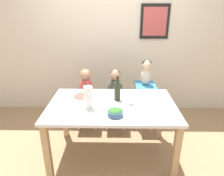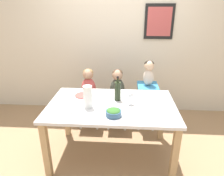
% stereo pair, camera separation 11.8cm
% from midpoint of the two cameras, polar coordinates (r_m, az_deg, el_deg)
% --- Properties ---
extents(ground_plane, '(14.00, 14.00, 0.00)m').
position_cam_midpoint_polar(ground_plane, '(2.85, 1.15, -18.41)').
color(ground_plane, '#9E7A56').
extents(wall_back, '(10.00, 0.09, 2.70)m').
position_cam_midpoint_polar(wall_back, '(3.58, 2.46, 14.07)').
color(wall_back, beige).
rests_on(wall_back, ground_plane).
extents(dining_table, '(1.53, 0.95, 0.76)m').
position_cam_midpoint_polar(dining_table, '(2.47, 1.26, -6.68)').
color(dining_table, silver).
rests_on(dining_table, ground_plane).
extents(chair_far_left, '(0.36, 0.44, 0.47)m').
position_cam_midpoint_polar(chair_far_left, '(3.28, -5.45, -4.39)').
color(chair_far_left, silver).
rests_on(chair_far_left, ground_plane).
extents(chair_far_center, '(0.36, 0.44, 0.47)m').
position_cam_midpoint_polar(chair_far_center, '(3.24, 2.52, -4.65)').
color(chair_far_center, silver).
rests_on(chair_far_center, ground_plane).
extents(chair_right_highchair, '(0.31, 0.37, 0.74)m').
position_cam_midpoint_polar(chair_right_highchair, '(3.19, 11.04, -1.96)').
color(chair_right_highchair, silver).
rests_on(chair_right_highchair, ground_plane).
extents(person_child_left, '(0.23, 0.20, 0.50)m').
position_cam_midpoint_polar(person_child_left, '(3.14, -5.67, 1.07)').
color(person_child_left, '#C64C4C').
rests_on(person_child_left, chair_far_left).
extents(person_child_center, '(0.23, 0.20, 0.50)m').
position_cam_midpoint_polar(person_child_center, '(3.10, 2.62, 0.88)').
color(person_child_center, '#3D4238').
rests_on(person_child_center, chair_far_center).
extents(person_baby_right, '(0.16, 0.15, 0.38)m').
position_cam_midpoint_polar(person_baby_right, '(3.06, 11.56, 4.68)').
color(person_baby_right, beige).
rests_on(person_baby_right, chair_right_highchair).
extents(wine_bottle, '(0.08, 0.08, 0.31)m').
position_cam_midpoint_polar(wine_bottle, '(2.48, 2.97, -0.80)').
color(wine_bottle, '#232D19').
rests_on(wine_bottle, dining_table).
extents(paper_towel_roll, '(0.10, 0.10, 0.26)m').
position_cam_midpoint_polar(paper_towel_roll, '(2.30, -5.48, -2.55)').
color(paper_towel_roll, white).
rests_on(paper_towel_roll, dining_table).
extents(wine_glass_near, '(0.07, 0.07, 0.16)m').
position_cam_midpoint_polar(wine_glass_near, '(2.38, 6.67, -2.12)').
color(wine_glass_near, white).
rests_on(wine_glass_near, dining_table).
extents(salad_bowl_large, '(0.17, 0.17, 0.08)m').
position_cam_midpoint_polar(salad_bowl_large, '(2.16, 2.01, -7.00)').
color(salad_bowl_large, '#335675').
rests_on(salad_bowl_large, dining_table).
extents(dinner_plate_front_left, '(0.22, 0.22, 0.01)m').
position_cam_midpoint_polar(dinner_plate_front_left, '(2.31, -11.73, -6.29)').
color(dinner_plate_front_left, silver).
rests_on(dinner_plate_front_left, dining_table).
extents(dinner_plate_back_left, '(0.22, 0.22, 0.01)m').
position_cam_midpoint_polar(dinner_plate_back_left, '(2.66, -6.99, -2.07)').
color(dinner_plate_back_left, '#D14C47').
rests_on(dinner_plate_back_left, dining_table).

